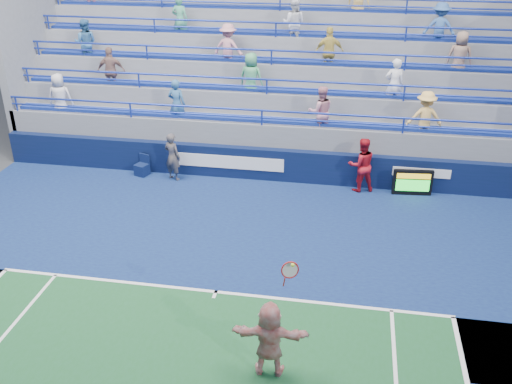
% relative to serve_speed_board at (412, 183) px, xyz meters
% --- Properties ---
extents(ground, '(120.00, 120.00, 0.00)m').
position_rel_serve_speed_board_xyz_m(ground, '(-4.94, -6.13, -0.43)').
color(ground, '#333538').
extents(sponsor_wall, '(18.00, 0.32, 1.10)m').
position_rel_serve_speed_board_xyz_m(sponsor_wall, '(-4.94, 0.37, 0.12)').
color(sponsor_wall, '#091533').
rests_on(sponsor_wall, ground).
extents(bleacher_stand, '(18.00, 5.60, 6.13)m').
position_rel_serve_speed_board_xyz_m(bleacher_stand, '(-4.94, 4.14, 1.12)').
color(bleacher_stand, slate).
rests_on(bleacher_stand, ground).
extents(serve_speed_board, '(1.24, 0.24, 0.85)m').
position_rel_serve_speed_board_xyz_m(serve_speed_board, '(0.00, 0.00, 0.00)').
color(serve_speed_board, black).
rests_on(serve_speed_board, ground).
extents(judge_chair, '(0.52, 0.52, 0.72)m').
position_rel_serve_speed_board_xyz_m(judge_chair, '(-8.99, -0.03, -0.20)').
color(judge_chair, '#0D193F').
rests_on(judge_chair, ground).
extents(tennis_player, '(1.54, 0.57, 2.62)m').
position_rel_serve_speed_board_xyz_m(tennis_player, '(-3.30, -8.47, 0.39)').
color(tennis_player, silver).
rests_on(tennis_player, ground).
extents(line_judge, '(0.70, 0.59, 1.64)m').
position_rel_serve_speed_board_xyz_m(line_judge, '(-7.82, -0.17, 0.39)').
color(line_judge, '#131B34').
rests_on(line_judge, ground).
extents(ball_girl, '(1.04, 0.91, 1.79)m').
position_rel_serve_speed_board_xyz_m(ball_girl, '(-1.63, 0.06, 0.47)').
color(ball_girl, '#B01420').
rests_on(ball_girl, ground).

